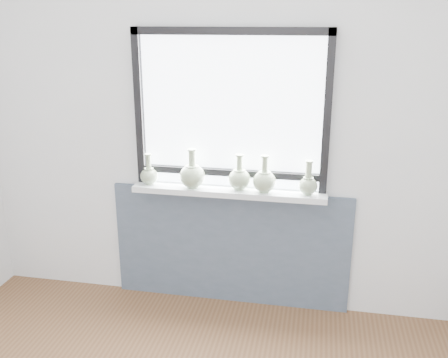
% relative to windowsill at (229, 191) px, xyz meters
% --- Properties ---
extents(back_wall, '(3.60, 0.02, 2.60)m').
position_rel_windowsill_xyz_m(back_wall, '(0.00, 0.10, 0.42)').
color(back_wall, silver).
rests_on(back_wall, ground).
extents(apron_panel, '(1.70, 0.03, 0.86)m').
position_rel_windowsill_xyz_m(apron_panel, '(0.00, 0.07, -0.45)').
color(apron_panel, '#4B566C').
rests_on(apron_panel, ground).
extents(windowsill, '(1.32, 0.18, 0.04)m').
position_rel_windowsill_xyz_m(windowsill, '(0.00, 0.00, 0.00)').
color(windowsill, silver).
rests_on(windowsill, apron_panel).
extents(window, '(1.30, 0.06, 1.05)m').
position_rel_windowsill_xyz_m(window, '(0.00, 0.06, 0.56)').
color(window, black).
rests_on(window, windowsill).
extents(vase_a, '(0.12, 0.12, 0.22)m').
position_rel_windowsill_xyz_m(vase_a, '(-0.56, -0.00, 0.09)').
color(vase_a, '#96AC86').
rests_on(vase_a, windowsill).
extents(vase_b, '(0.17, 0.17, 0.27)m').
position_rel_windowsill_xyz_m(vase_b, '(-0.25, -0.02, 0.11)').
color(vase_b, '#96AC86').
rests_on(vase_b, windowsill).
extents(vase_c, '(0.15, 0.15, 0.24)m').
position_rel_windowsill_xyz_m(vase_c, '(0.07, 0.01, 0.10)').
color(vase_c, '#96AC86').
rests_on(vase_c, windowsill).
extents(vase_d, '(0.15, 0.15, 0.25)m').
position_rel_windowsill_xyz_m(vase_d, '(0.24, -0.02, 0.10)').
color(vase_d, '#96AC86').
rests_on(vase_d, windowsill).
extents(vase_e, '(0.12, 0.12, 0.23)m').
position_rel_windowsill_xyz_m(vase_e, '(0.53, -0.01, 0.09)').
color(vase_e, '#96AC86').
rests_on(vase_e, windowsill).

